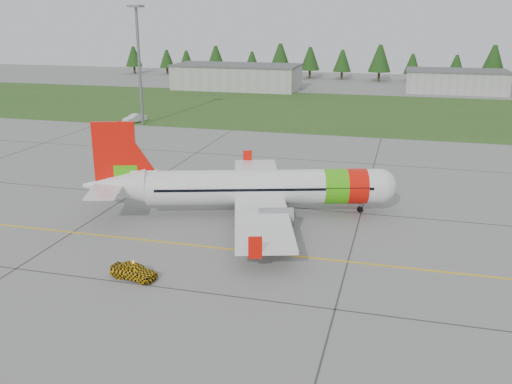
# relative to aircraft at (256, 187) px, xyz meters

# --- Properties ---
(ground) EXTENTS (320.00, 320.00, 0.00)m
(ground) POSITION_rel_aircraft_xyz_m (0.13, -17.37, -2.69)
(ground) COLOR gray
(ground) RESTS_ON ground
(aircraft) EXTENTS (30.03, 28.38, 9.34)m
(aircraft) POSITION_rel_aircraft_xyz_m (0.00, 0.00, 0.00)
(aircraft) COLOR white
(aircraft) RESTS_ON ground
(follow_me_car) EXTENTS (1.47, 1.66, 3.69)m
(follow_me_car) POSITION_rel_aircraft_xyz_m (-5.14, -16.53, -0.85)
(follow_me_car) COLOR yellow
(follow_me_car) RESTS_ON ground
(service_van) EXTENTS (2.10, 2.05, 4.67)m
(service_van) POSITION_rel_aircraft_xyz_m (-34.12, 41.97, -0.36)
(service_van) COLOR silver
(service_van) RESTS_ON ground
(grass_strip) EXTENTS (320.00, 50.00, 0.03)m
(grass_strip) POSITION_rel_aircraft_xyz_m (0.13, 64.63, -2.68)
(grass_strip) COLOR #30561E
(grass_strip) RESTS_ON ground
(taxi_guideline) EXTENTS (120.00, 0.25, 0.02)m
(taxi_guideline) POSITION_rel_aircraft_xyz_m (0.13, -9.37, -2.68)
(taxi_guideline) COLOR gold
(taxi_guideline) RESTS_ON ground
(hangar_west) EXTENTS (32.00, 14.00, 6.00)m
(hangar_west) POSITION_rel_aircraft_xyz_m (-29.87, 92.63, 0.31)
(hangar_west) COLOR #A8A8A3
(hangar_west) RESTS_ON ground
(hangar_east) EXTENTS (24.00, 12.00, 5.20)m
(hangar_east) POSITION_rel_aircraft_xyz_m (25.13, 100.63, -0.09)
(hangar_east) COLOR #A8A8A3
(hangar_east) RESTS_ON ground
(floodlight_mast) EXTENTS (0.50, 0.50, 20.00)m
(floodlight_mast) POSITION_rel_aircraft_xyz_m (-31.87, 40.63, 7.31)
(floodlight_mast) COLOR slate
(floodlight_mast) RESTS_ON ground
(treeline) EXTENTS (160.00, 8.00, 10.00)m
(treeline) POSITION_rel_aircraft_xyz_m (0.13, 120.63, 2.31)
(treeline) COLOR #1C3F14
(treeline) RESTS_ON ground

